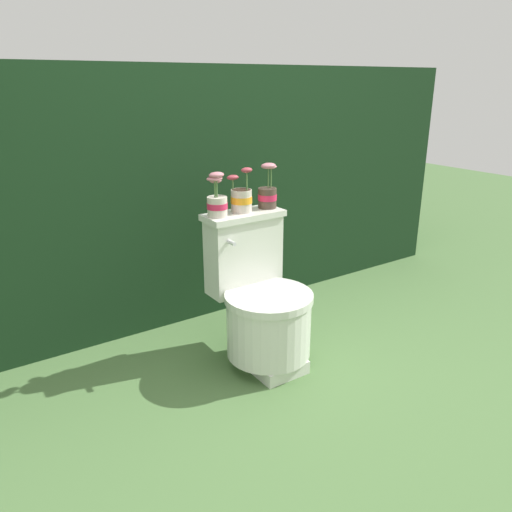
# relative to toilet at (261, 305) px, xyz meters

# --- Properties ---
(ground_plane) EXTENTS (12.00, 12.00, 0.00)m
(ground_plane) POSITION_rel_toilet_xyz_m (0.07, -0.11, -0.31)
(ground_plane) COLOR #4C703D
(hedge_backdrop) EXTENTS (3.83, 1.06, 1.45)m
(hedge_backdrop) POSITION_rel_toilet_xyz_m (0.07, 1.15, 0.42)
(hedge_backdrop) COLOR black
(hedge_backdrop) RESTS_ON ground
(toilet) EXTENTS (0.43, 0.53, 0.75)m
(toilet) POSITION_rel_toilet_xyz_m (0.00, 0.00, 0.00)
(toilet) COLOR silver
(toilet) RESTS_ON ground
(potted_plant_left) EXTENTS (0.10, 0.10, 0.22)m
(potted_plant_left) POSITION_rel_toilet_xyz_m (-0.15, 0.16, 0.52)
(potted_plant_left) COLOR beige
(potted_plant_left) RESTS_ON toilet
(potted_plant_midleft) EXTENTS (0.11, 0.11, 0.22)m
(potted_plant_midleft) POSITION_rel_toilet_xyz_m (-0.00, 0.17, 0.51)
(potted_plant_midleft) COLOR beige
(potted_plant_midleft) RESTS_ON toilet
(potted_plant_middle) EXTENTS (0.10, 0.10, 0.23)m
(potted_plant_middle) POSITION_rel_toilet_xyz_m (0.15, 0.17, 0.52)
(potted_plant_middle) COLOR #47382D
(potted_plant_middle) RESTS_ON toilet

